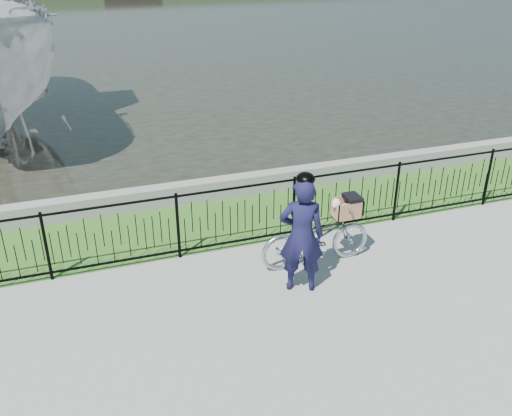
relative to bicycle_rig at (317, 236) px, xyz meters
name	(u,v)px	position (x,y,z in m)	size (l,w,h in m)	color
ground	(271,299)	(-1.03, -0.72, -0.49)	(120.00, 120.00, 0.00)	gray
grass_strip	(222,221)	(-1.03, 1.88, -0.49)	(60.00, 2.00, 0.01)	#33611E
water	(90,11)	(-1.03, 32.28, -0.49)	(120.00, 120.00, 0.00)	black
quay_wall	(208,190)	(-1.03, 2.88, -0.29)	(60.00, 0.30, 0.40)	gray
fence	(238,217)	(-1.03, 0.88, 0.08)	(14.00, 0.06, 1.15)	black
bicycle_rig	(317,236)	(0.00, 0.00, 0.00)	(1.82, 0.64, 1.12)	#A1A6AC
cyclist	(302,234)	(-0.52, -0.57, 0.42)	(0.76, 0.62, 1.85)	#131233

